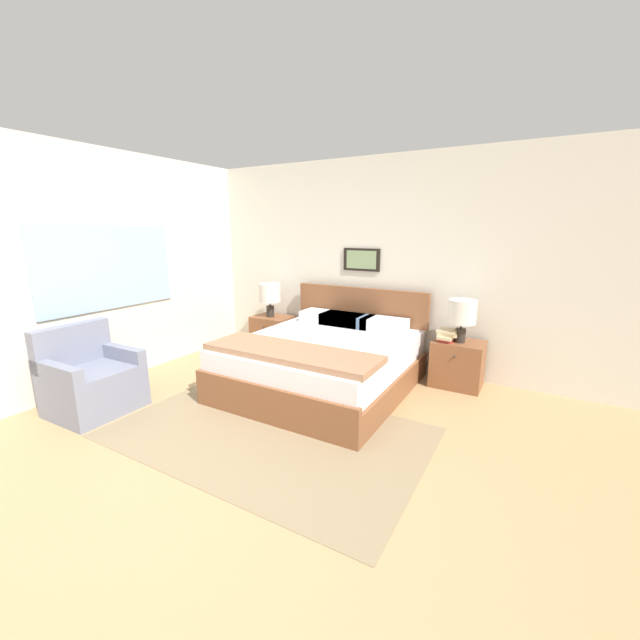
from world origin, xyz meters
name	(u,v)px	position (x,y,z in m)	size (l,w,h in m)	color
ground_plane	(171,502)	(0.00, 0.00, 0.00)	(16.00, 16.00, 0.00)	tan
wall_back	(370,264)	(0.00, 3.23, 1.30)	(7.03, 0.09, 2.60)	silver
wall_left	(138,266)	(-2.34, 1.59, 1.30)	(0.08, 5.60, 2.60)	silver
area_rug_main	(267,432)	(0.00, 1.03, 0.00)	(2.69, 1.69, 0.01)	#897556
bed	(324,361)	(-0.08, 2.17, 0.31)	(1.79, 2.01, 1.01)	brown
armchair	(91,382)	(-1.75, 0.54, 0.29)	(0.69, 0.74, 0.83)	gray
nightstand_near_window	(273,334)	(-1.36, 2.95, 0.26)	(0.54, 0.44, 0.52)	brown
nightstand_by_door	(457,364)	(1.20, 2.95, 0.26)	(0.54, 0.44, 0.52)	brown
table_lamp_near_window	(270,294)	(-1.38, 2.92, 0.84)	(0.30, 0.30, 0.47)	#2D2823
table_lamp_by_door	(462,314)	(1.21, 2.92, 0.84)	(0.30, 0.30, 0.47)	#2D2823
book_thick_bottom	(447,339)	(1.08, 2.91, 0.54)	(0.16, 0.23, 0.03)	#B7332D
book_hardcover_middle	(448,336)	(1.08, 2.91, 0.57)	(0.19, 0.29, 0.03)	beige
book_novel_upper	(448,333)	(1.08, 2.91, 0.61)	(0.23, 0.22, 0.04)	beige
book_slim_near_top	(448,331)	(1.08, 2.91, 0.64)	(0.21, 0.23, 0.03)	beige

